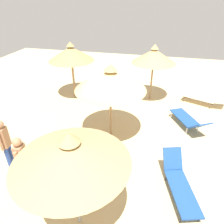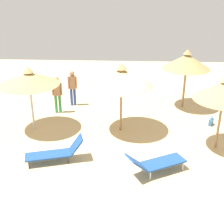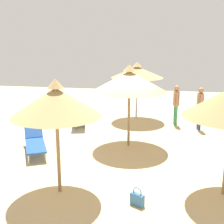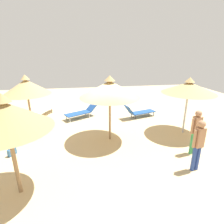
% 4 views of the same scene
% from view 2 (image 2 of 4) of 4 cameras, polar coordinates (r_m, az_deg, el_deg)
% --- Properties ---
extents(ground, '(24.00, 24.00, 0.10)m').
position_cam_2_polar(ground, '(12.40, 1.86, -4.19)').
color(ground, tan).
extents(parasol_umbrella_front, '(2.39, 2.39, 2.67)m').
position_cam_2_polar(parasol_umbrella_front, '(12.29, -15.44, 6.13)').
color(parasol_umbrella_front, '#B2B2B7').
rests_on(parasol_umbrella_front, ground).
extents(parasol_umbrella_center, '(2.23, 2.23, 2.84)m').
position_cam_2_polar(parasol_umbrella_center, '(14.62, 13.95, 9.26)').
color(parasol_umbrella_center, olive).
rests_on(parasol_umbrella_center, ground).
extents(parasol_umbrella_back, '(2.50, 2.50, 2.84)m').
position_cam_2_polar(parasol_umbrella_back, '(11.74, 1.77, 6.56)').
color(parasol_umbrella_back, olive).
rests_on(parasol_umbrella_back, ground).
extents(parasol_umbrella_near_left, '(2.09, 2.09, 2.80)m').
position_cam_2_polar(parasol_umbrella_near_left, '(11.08, 20.44, 3.80)').
color(parasol_umbrella_near_left, olive).
rests_on(parasol_umbrella_near_left, ground).
extents(lounge_chair_far_right, '(2.04, 1.09, 0.85)m').
position_cam_2_polar(lounge_chair_far_right, '(10.54, -10.46, -7.42)').
color(lounge_chair_far_right, '#1E478C').
rests_on(lounge_chair_far_right, ground).
extents(lounge_chair_near_right, '(2.07, 1.48, 0.83)m').
position_cam_2_polar(lounge_chair_near_right, '(9.86, 8.12, -9.41)').
color(lounge_chair_near_right, '#1E478C').
rests_on(lounge_chair_near_right, ground).
extents(person_standing_edge, '(0.45, 0.26, 1.77)m').
position_cam_2_polar(person_standing_edge, '(14.88, -7.48, 4.94)').
color(person_standing_edge, navy).
rests_on(person_standing_edge, ground).
extents(person_standing_front, '(0.47, 0.26, 1.74)m').
position_cam_2_polar(person_standing_front, '(14.12, -10.33, 3.68)').
color(person_standing_front, '#338C4C').
rests_on(person_standing_front, ground).
extents(handbag, '(0.27, 0.35, 0.45)m').
position_cam_2_polar(handbag, '(13.65, 18.21, -1.74)').
color(handbag, '#336699').
rests_on(handbag, ground).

